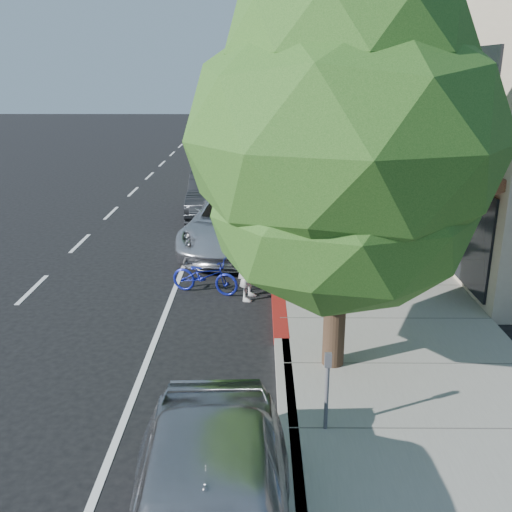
{
  "coord_description": "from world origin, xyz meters",
  "views": [
    {
      "loc": [
        -0.44,
        -11.37,
        5.32
      ],
      "look_at": [
        -0.53,
        0.66,
        1.35
      ],
      "focal_mm": 40.0,
      "sensor_mm": 36.0,
      "label": 1
    }
  ],
  "objects_px": {
    "street_tree_1": "(312,108)",
    "street_tree_4": "(284,82)",
    "street_tree_2": "(297,103)",
    "bicycle": "(205,276)",
    "street_tree_5": "(281,76)",
    "silver_suv": "(234,223)",
    "dark_sedan": "(214,193)",
    "white_pickup": "(259,160)",
    "pedestrian": "(329,198)",
    "cyclist": "(249,259)",
    "street_tree_0": "(343,142)",
    "street_tree_3": "(290,85)",
    "dark_suv_far": "(246,138)"
  },
  "relations": [
    {
      "from": "street_tree_1",
      "to": "street_tree_4",
      "type": "bearing_deg",
      "value": 90.0
    },
    {
      "from": "street_tree_2",
      "to": "bicycle",
      "type": "xyz_separation_m",
      "value": [
        -2.7,
        -8.19,
        -3.66
      ]
    },
    {
      "from": "street_tree_5",
      "to": "silver_suv",
      "type": "bearing_deg",
      "value": -95.48
    },
    {
      "from": "street_tree_2",
      "to": "street_tree_4",
      "type": "xyz_separation_m",
      "value": [
        -0.0,
        12.0,
        0.45
      ]
    },
    {
      "from": "street_tree_4",
      "to": "dark_sedan",
      "type": "distance_m",
      "value": 13.09
    },
    {
      "from": "white_pickup",
      "to": "pedestrian",
      "type": "bearing_deg",
      "value": -75.92
    },
    {
      "from": "cyclist",
      "to": "white_pickup",
      "type": "distance_m",
      "value": 16.38
    },
    {
      "from": "street_tree_4",
      "to": "street_tree_2",
      "type": "bearing_deg",
      "value": -90.0
    },
    {
      "from": "street_tree_0",
      "to": "street_tree_3",
      "type": "xyz_separation_m",
      "value": [
        0.0,
        18.0,
        0.42
      ]
    },
    {
      "from": "street_tree_3",
      "to": "bicycle",
      "type": "xyz_separation_m",
      "value": [
        -2.7,
        -14.19,
        -4.14
      ]
    },
    {
      "from": "dark_sedan",
      "to": "street_tree_5",
      "type": "bearing_deg",
      "value": 79.33
    },
    {
      "from": "street_tree_4",
      "to": "pedestrian",
      "type": "xyz_separation_m",
      "value": [
        1.09,
        -13.69,
        -3.58
      ]
    },
    {
      "from": "dark_suv_far",
      "to": "pedestrian",
      "type": "bearing_deg",
      "value": -85.77
    },
    {
      "from": "pedestrian",
      "to": "white_pickup",
      "type": "bearing_deg",
      "value": -75.8
    },
    {
      "from": "street_tree_0",
      "to": "white_pickup",
      "type": "relative_size",
      "value": 1.18
    },
    {
      "from": "street_tree_5",
      "to": "dark_sedan",
      "type": "relative_size",
      "value": 1.52
    },
    {
      "from": "street_tree_4",
      "to": "dark_sedan",
      "type": "relative_size",
      "value": 1.46
    },
    {
      "from": "street_tree_2",
      "to": "street_tree_5",
      "type": "height_order",
      "value": "street_tree_5"
    },
    {
      "from": "white_pickup",
      "to": "dark_suv_far",
      "type": "distance_m",
      "value": 9.93
    },
    {
      "from": "street_tree_3",
      "to": "dark_suv_far",
      "type": "height_order",
      "value": "street_tree_3"
    },
    {
      "from": "street_tree_1",
      "to": "street_tree_4",
      "type": "distance_m",
      "value": 18.0
    },
    {
      "from": "street_tree_4",
      "to": "street_tree_5",
      "type": "xyz_separation_m",
      "value": [
        0.0,
        6.0,
        0.24
      ]
    },
    {
      "from": "cyclist",
      "to": "pedestrian",
      "type": "bearing_deg",
      "value": -7.2
    },
    {
      "from": "street_tree_0",
      "to": "pedestrian",
      "type": "xyz_separation_m",
      "value": [
        1.09,
        10.31,
        -3.2
      ]
    },
    {
      "from": "street_tree_2",
      "to": "street_tree_3",
      "type": "bearing_deg",
      "value": 90.0
    },
    {
      "from": "white_pickup",
      "to": "pedestrian",
      "type": "height_order",
      "value": "pedestrian"
    },
    {
      "from": "street_tree_1",
      "to": "street_tree_3",
      "type": "distance_m",
      "value": 12.0
    },
    {
      "from": "dark_sedan",
      "to": "pedestrian",
      "type": "height_order",
      "value": "pedestrian"
    },
    {
      "from": "street_tree_3",
      "to": "street_tree_2",
      "type": "bearing_deg",
      "value": -90.0
    },
    {
      "from": "street_tree_1",
      "to": "street_tree_3",
      "type": "relative_size",
      "value": 0.96
    },
    {
      "from": "street_tree_0",
      "to": "bicycle",
      "type": "height_order",
      "value": "street_tree_0"
    },
    {
      "from": "street_tree_2",
      "to": "white_pickup",
      "type": "distance_m",
      "value": 8.6
    },
    {
      "from": "street_tree_1",
      "to": "street_tree_3",
      "type": "height_order",
      "value": "street_tree_3"
    },
    {
      "from": "cyclist",
      "to": "white_pickup",
      "type": "bearing_deg",
      "value": 13.57
    },
    {
      "from": "street_tree_0",
      "to": "cyclist",
      "type": "distance_m",
      "value": 4.95
    },
    {
      "from": "cyclist",
      "to": "white_pickup",
      "type": "height_order",
      "value": "cyclist"
    },
    {
      "from": "cyclist",
      "to": "street_tree_3",
      "type": "bearing_deg",
      "value": 7.99
    },
    {
      "from": "street_tree_2",
      "to": "street_tree_1",
      "type": "bearing_deg",
      "value": -90.0
    },
    {
      "from": "street_tree_0",
      "to": "dark_sedan",
      "type": "relative_size",
      "value": 1.42
    },
    {
      "from": "street_tree_3",
      "to": "silver_suv",
      "type": "distance_m",
      "value": 11.37
    },
    {
      "from": "street_tree_4",
      "to": "street_tree_3",
      "type": "bearing_deg",
      "value": -90.0
    },
    {
      "from": "street_tree_3",
      "to": "white_pickup",
      "type": "distance_m",
      "value": 4.38
    },
    {
      "from": "street_tree_0",
      "to": "dark_sedan",
      "type": "bearing_deg",
      "value": 104.67
    },
    {
      "from": "bicycle",
      "to": "silver_suv",
      "type": "bearing_deg",
      "value": 9.24
    },
    {
      "from": "street_tree_4",
      "to": "silver_suv",
      "type": "height_order",
      "value": "street_tree_4"
    },
    {
      "from": "pedestrian",
      "to": "street_tree_1",
      "type": "bearing_deg",
      "value": 75.3
    },
    {
      "from": "street_tree_1",
      "to": "cyclist",
      "type": "relative_size",
      "value": 3.57
    },
    {
      "from": "cyclist",
      "to": "silver_suv",
      "type": "height_order",
      "value": "cyclist"
    },
    {
      "from": "street_tree_5",
      "to": "street_tree_1",
      "type": "bearing_deg",
      "value": -90.0
    },
    {
      "from": "street_tree_3",
      "to": "pedestrian",
      "type": "relative_size",
      "value": 4.55
    }
  ]
}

